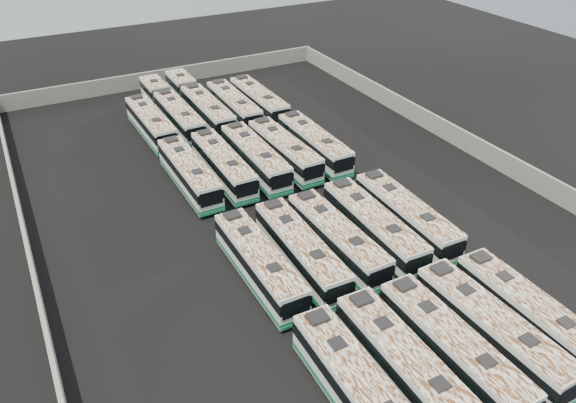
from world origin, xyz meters
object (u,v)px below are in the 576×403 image
(bus_midback_center, at_px, (255,158))
(bus_back_far_right, at_px, (259,101))
(bus_midback_far_right, at_px, (314,144))
(bus_front_far_left, at_px, (360,392))
(bus_midfront_center, at_px, (337,239))
(bus_front_far_right, at_px, (529,314))
(bus_midback_right, at_px, (284,151))
(bus_front_left, at_px, (407,369))
(bus_midfront_far_left, at_px, (259,263))
(bus_midfront_right, at_px, (373,227))
(bus_front_center, at_px, (452,349))
(bus_back_left, at_px, (171,108))
(bus_front_right, at_px, (491,330))
(bus_midback_left, at_px, (223,165))
(bus_midback_far_left, at_px, (189,173))
(bus_back_right, at_px, (234,106))
(bus_back_center, at_px, (199,102))
(bus_midfront_far_right, at_px, (406,216))
(bus_back_far_left, at_px, (151,123))
(bus_midfront_left, at_px, (301,251))

(bus_midback_center, distance_m, bus_back_far_right, 14.94)
(bus_midback_far_right, bearing_deg, bus_front_far_left, -115.15)
(bus_midfront_center, relative_size, bus_midback_center, 0.98)
(bus_front_far_right, distance_m, bus_midback_right, 29.21)
(bus_front_left, height_order, bus_midfront_far_left, bus_front_left)
(bus_midfront_right, xyz_separation_m, bus_back_far_right, (3.34, 29.05, -0.01))
(bus_front_far_right, bearing_deg, bus_front_center, 179.88)
(bus_midfront_far_left, distance_m, bus_back_left, 32.26)
(bus_front_right, bearing_deg, bus_front_left, 178.80)
(bus_midback_center, height_order, bus_midback_far_right, bus_midback_center)
(bus_front_right, bearing_deg, bus_midback_left, 101.73)
(bus_midfront_far_left, bearing_deg, bus_back_far_right, 64.70)
(bus_midfront_far_left, relative_size, bus_midback_far_left, 1.00)
(bus_midfront_center, bearing_deg, bus_back_left, 94.89)
(bus_front_center, relative_size, bus_midback_right, 1.00)
(bus_midfront_right, height_order, bus_back_right, bus_midfront_right)
(bus_front_far_right, bearing_deg, bus_midback_far_left, 115.28)
(bus_back_center, bearing_deg, bus_midback_left, -101.71)
(bus_front_center, relative_size, bus_midback_far_right, 1.00)
(bus_front_right, distance_m, bus_midfront_far_right, 13.70)
(bus_front_left, distance_m, bus_midfront_far_left, 13.79)
(bus_midback_right, height_order, bus_back_far_left, bus_midback_right)
(bus_midback_center, height_order, bus_back_far_left, bus_midback_center)
(bus_front_right, distance_m, bus_midback_left, 29.81)
(bus_midback_left, bearing_deg, bus_midfront_far_right, -56.64)
(bus_back_far_right, bearing_deg, bus_midfront_far_right, -90.17)
(bus_midback_center, xyz_separation_m, bus_midback_right, (3.32, 0.02, -0.03))
(bus_midfront_right, xyz_separation_m, bus_midback_far_left, (-10.34, 15.81, -0.05))
(bus_midfront_far_left, xyz_separation_m, bus_midback_center, (6.96, 15.61, 0.04))
(bus_front_center, height_order, bus_back_right, bus_back_right)
(bus_front_left, bearing_deg, bus_midfront_right, 62.95)
(bus_midback_far_right, relative_size, bus_back_right, 1.00)
(bus_front_right, relative_size, bus_back_far_left, 1.03)
(bus_front_far_left, xyz_separation_m, bus_front_far_right, (13.65, 0.03, -0.05))
(bus_midfront_right, xyz_separation_m, bus_back_left, (-6.92, 32.17, -0.08))
(bus_midfront_far_left, xyz_separation_m, bus_back_right, (10.35, 29.02, 0.02))
(bus_midfront_center, height_order, bus_midback_far_left, bus_midback_far_left)
(bus_front_left, bearing_deg, bus_midfront_far_right, 52.66)
(bus_front_left, xyz_separation_m, bus_midfront_far_left, (-3.47, 13.34, -0.06))
(bus_front_left, distance_m, bus_midback_left, 29.06)
(bus_midfront_left, xyz_separation_m, bus_back_right, (6.84, 29.14, 0.01))
(bus_back_center, xyz_separation_m, bus_back_far_right, (6.71, -3.18, 0.01))
(bus_midfront_center, relative_size, bus_back_left, 0.65)
(bus_back_right, bearing_deg, bus_midback_center, -103.44)
(bus_midback_far_right, bearing_deg, bus_midback_far_left, 179.59)
(bus_front_center, xyz_separation_m, bus_back_right, (3.40, 42.37, 0.00))
(bus_front_far_right, bearing_deg, bus_midfront_left, 127.59)
(bus_midback_far_left, xyz_separation_m, bus_midback_far_right, (13.80, -0.16, 0.02))
(bus_midfront_far_right, relative_size, bus_midback_right, 1.01)
(bus_front_right, height_order, bus_midfront_far_left, bus_front_right)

